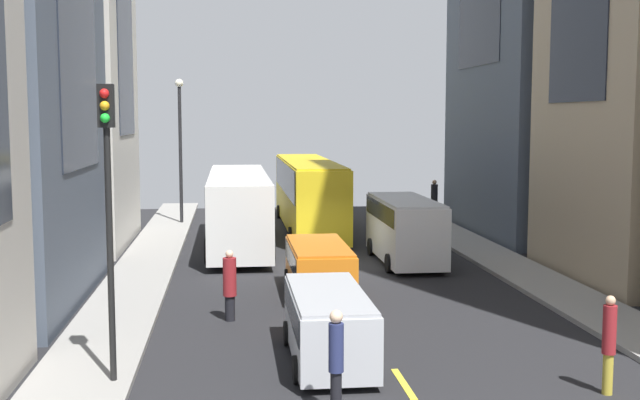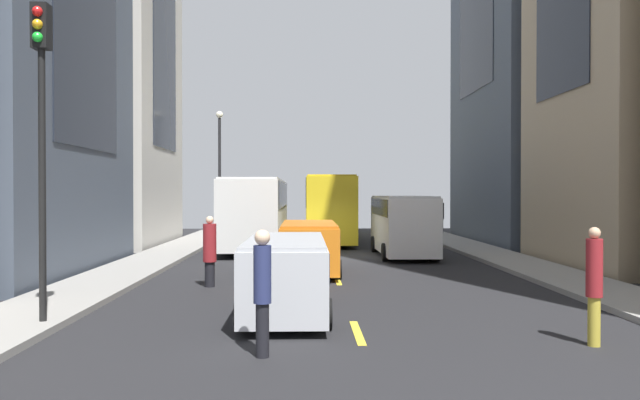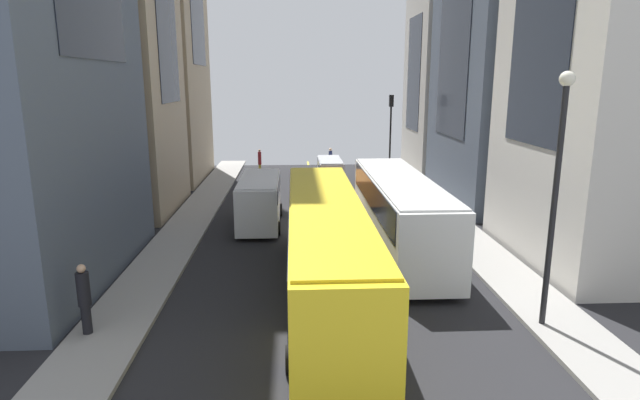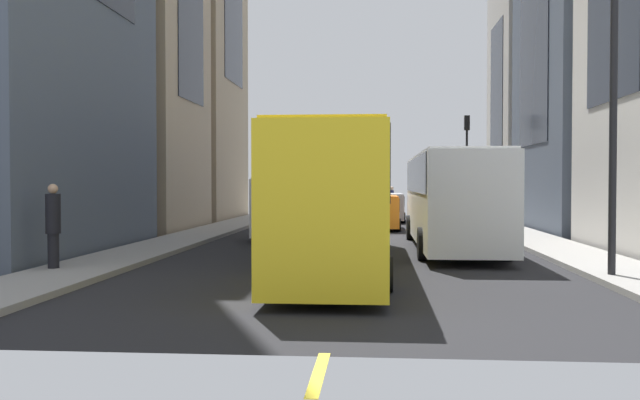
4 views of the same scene
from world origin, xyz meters
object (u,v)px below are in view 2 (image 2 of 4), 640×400
(delivery_van_white, at_px, (403,221))
(pedestrian_waiting_curb, at_px, (594,282))
(streetcar_yellow, at_px, (327,203))
(car_orange_1, at_px, (309,243))
(car_silver_0, at_px, (286,270))
(traffic_light_near_corner, at_px, (41,103))
(city_bus_white, at_px, (258,207))
(pedestrian_crossing_near, at_px, (262,287))
(pedestrian_walking_far, at_px, (441,215))
(pedestrian_crossing_mid, at_px, (210,250))

(delivery_van_white, relative_size, pedestrian_waiting_curb, 2.90)
(streetcar_yellow, xyz_separation_m, car_orange_1, (-1.16, -15.35, -1.12))
(delivery_van_white, xyz_separation_m, car_silver_0, (-4.62, -12.31, -0.51))
(pedestrian_waiting_curb, relative_size, traffic_light_near_corner, 0.33)
(city_bus_white, height_order, car_orange_1, city_bus_white)
(car_orange_1, relative_size, pedestrian_crossing_near, 2.23)
(pedestrian_waiting_curb, distance_m, pedestrian_walking_far, 27.65)
(pedestrian_waiting_curb, height_order, traffic_light_near_corner, traffic_light_near_corner)
(car_orange_1, relative_size, pedestrian_crossing_mid, 2.30)
(pedestrian_crossing_near, bearing_deg, city_bus_white, 1.15)
(streetcar_yellow, distance_m, pedestrian_crossing_near, 25.82)
(streetcar_yellow, relative_size, pedestrian_crossing_near, 6.91)
(pedestrian_crossing_mid, bearing_deg, traffic_light_near_corner, 53.38)
(car_silver_0, distance_m, traffic_light_near_corner, 6.09)
(delivery_van_white, xyz_separation_m, traffic_light_near_corner, (-9.44, -13.56, 3.00))
(pedestrian_crossing_near, distance_m, pedestrian_waiting_curb, 5.85)
(streetcar_yellow, distance_m, pedestrian_walking_far, 7.71)
(city_bus_white, distance_m, car_silver_0, 16.98)
(pedestrian_crossing_near, xyz_separation_m, pedestrian_crossing_mid, (-2.04, 7.52, -0.09))
(pedestrian_crossing_mid, bearing_deg, pedestrian_crossing_near, 93.77)
(city_bus_white, height_order, pedestrian_crossing_near, city_bus_white)
(streetcar_yellow, distance_m, car_orange_1, 15.43)
(city_bus_white, relative_size, pedestrian_crossing_near, 5.78)
(car_orange_1, xyz_separation_m, pedestrian_waiting_curb, (4.99, -9.80, 0.14))
(delivery_van_white, relative_size, pedestrian_walking_far, 2.81)
(car_silver_0, bearing_deg, pedestrian_crossing_mid, 119.72)
(pedestrian_waiting_curb, height_order, pedestrian_walking_far, pedestrian_walking_far)
(delivery_van_white, relative_size, pedestrian_crossing_near, 2.90)
(city_bus_white, bearing_deg, traffic_light_near_corner, -99.09)
(traffic_light_near_corner, bearing_deg, pedestrian_crossing_near, -25.90)
(delivery_van_white, height_order, pedestrian_crossing_mid, delivery_van_white)
(pedestrian_waiting_curb, bearing_deg, city_bus_white, -138.31)
(pedestrian_crossing_mid, bearing_deg, pedestrian_waiting_curb, 127.13)
(delivery_van_white, distance_m, car_silver_0, 13.16)
(delivery_van_white, height_order, car_orange_1, delivery_van_white)
(city_bus_white, bearing_deg, pedestrian_crossing_near, -85.35)
(delivery_van_white, bearing_deg, pedestrian_crossing_near, -107.25)
(car_orange_1, distance_m, pedestrian_waiting_curb, 11.00)
(city_bus_white, distance_m, pedestrian_walking_far, 13.43)
(city_bus_white, relative_size, car_orange_1, 2.59)
(pedestrian_crossing_near, height_order, pedestrian_waiting_curb, same)
(pedestrian_crossing_near, xyz_separation_m, pedestrian_waiting_curb, (5.82, 0.57, -0.02))
(delivery_van_white, relative_size, car_silver_0, 1.30)
(car_orange_1, relative_size, pedestrian_walking_far, 2.16)
(pedestrian_waiting_curb, bearing_deg, car_silver_0, -96.46)
(car_silver_0, xyz_separation_m, pedestrian_crossing_mid, (-2.32, 4.07, 0.07))
(pedestrian_crossing_mid, bearing_deg, car_orange_1, -146.69)
(car_orange_1, height_order, pedestrian_crossing_near, pedestrian_crossing_near)
(car_orange_1, distance_m, traffic_light_near_corner, 10.39)
(car_orange_1, relative_size, traffic_light_near_corner, 0.74)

